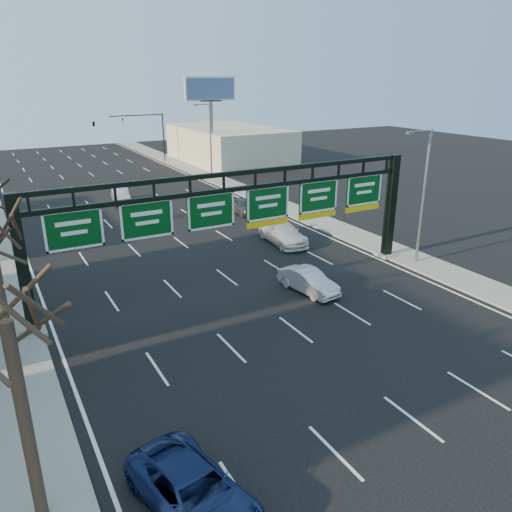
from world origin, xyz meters
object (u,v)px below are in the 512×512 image
sign_gantry (243,214)px  car_white_wagon (283,233)px  car_silver_sedan (308,281)px  car_blue_suv (194,493)px

sign_gantry → car_white_wagon: (6.69, 6.18, -3.85)m
car_silver_sedan → car_white_wagon: 9.30m
car_blue_suv → car_white_wagon: car_white_wagon is taller
car_silver_sedan → car_white_wagon: (3.57, 8.59, 0.10)m
sign_gantry → car_silver_sedan: size_ratio=5.95×
car_silver_sedan → car_white_wagon: car_white_wagon is taller
car_white_wagon → sign_gantry: bearing=-133.3°
sign_gantry → car_blue_suv: bearing=-122.8°
car_blue_suv → car_silver_sedan: 16.72m
car_white_wagon → car_silver_sedan: bearing=-108.6°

